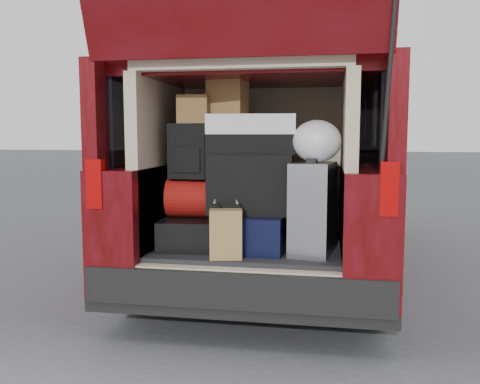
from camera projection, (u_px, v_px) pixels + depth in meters
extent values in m
plane|color=#3B3B3D|center=(244.00, 334.00, 3.37)|extent=(80.00, 80.00, 0.00)
cylinder|color=black|center=(147.00, 266.00, 3.86)|extent=(0.24, 0.64, 0.64)
cylinder|color=black|center=(368.00, 277.00, 3.58)|extent=(0.24, 0.64, 0.64)
cylinder|color=black|center=(230.00, 207.00, 7.09)|extent=(0.24, 0.64, 0.64)
cylinder|color=black|center=(350.00, 210.00, 6.81)|extent=(0.24, 0.64, 0.64)
cube|color=black|center=(276.00, 235.00, 5.37)|extent=(1.90, 4.85, 0.08)
cube|color=#430502|center=(204.00, 193.00, 5.46)|extent=(0.33, 4.85, 0.80)
cube|color=#430502|center=(353.00, 196.00, 5.19)|extent=(0.33, 4.85, 0.80)
cube|color=#430502|center=(277.00, 95.00, 5.21)|extent=(1.82, 4.46, 0.10)
cube|color=black|center=(192.00, 123.00, 5.29)|extent=(0.12, 4.25, 0.68)
cube|color=black|center=(365.00, 122.00, 4.99)|extent=(0.12, 4.25, 0.68)
cube|color=black|center=(236.00, 288.00, 3.04)|extent=(1.86, 0.16, 0.22)
cube|color=#990505|center=(96.00, 184.00, 3.08)|extent=(0.10, 0.06, 0.30)
cube|color=#990505|center=(389.00, 189.00, 2.78)|extent=(0.10, 0.06, 0.30)
cube|color=black|center=(251.00, 248.00, 3.58)|extent=(1.24, 1.05, 0.06)
cube|color=#C1AF94|center=(160.00, 162.00, 3.62)|extent=(0.08, 1.05, 1.15)
cube|color=#C1AF94|center=(348.00, 164.00, 3.40)|extent=(0.08, 1.05, 1.15)
cube|color=#C1AF94|center=(261.00, 159.00, 4.05)|extent=(1.34, 0.06, 1.15)
cube|color=#C1AF94|center=(251.00, 74.00, 3.44)|extent=(1.34, 1.05, 0.06)
cylinder|color=black|center=(390.00, 70.00, 2.65)|extent=(0.02, 0.90, 0.76)
cube|color=black|center=(251.00, 282.00, 3.61)|extent=(1.24, 1.05, 0.55)
cube|color=black|center=(189.00, 232.00, 3.50)|extent=(0.41, 0.53, 0.20)
cube|color=black|center=(253.00, 230.00, 3.44)|extent=(0.49, 0.58, 0.24)
cube|color=silver|center=(313.00, 208.00, 3.26)|extent=(0.31, 0.43, 0.59)
cube|color=#997145|center=(226.00, 234.00, 3.15)|extent=(0.22, 0.16, 0.31)
cube|color=maroon|center=(198.00, 198.00, 3.51)|extent=(0.43, 0.29, 0.27)
cube|color=black|center=(251.00, 184.00, 3.40)|extent=(0.57, 0.36, 0.40)
cube|color=black|center=(189.00, 151.00, 3.45)|extent=(0.26, 0.16, 0.37)
cube|color=white|center=(251.00, 134.00, 3.38)|extent=(0.60, 0.35, 0.26)
cube|color=brown|center=(195.00, 109.00, 3.42)|extent=(0.21, 0.17, 0.19)
cube|color=brown|center=(228.00, 97.00, 3.45)|extent=(0.27, 0.23, 0.24)
ellipsoid|color=white|center=(317.00, 141.00, 3.23)|extent=(0.32, 0.30, 0.27)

